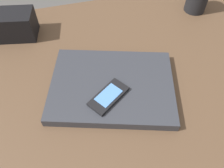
{
  "coord_description": "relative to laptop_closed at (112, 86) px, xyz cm",
  "views": [
    {
      "loc": [
        7.22,
        35.07,
        50.77
      ],
      "look_at": [
        -1.94,
        1.05,
        5.0
      ],
      "focal_mm": 36.48,
      "sensor_mm": 36.0,
      "label": 1
    }
  ],
  "objects": [
    {
      "name": "laptop_closed",
      "position": [
        0.0,
        0.0,
        0.0
      ],
      "size": [
        36.53,
        31.24,
        2.43
      ],
      "primitive_type": "cube",
      "rotation": [
        0.0,
        0.0,
        -0.3
      ],
      "color": "#33353D",
      "rests_on": "desk_surface"
    },
    {
      "name": "desk_organizer",
      "position": [
        24.03,
        -28.26,
        2.87
      ],
      "size": [
        15.32,
        10.67,
        8.18
      ],
      "primitive_type": "cube",
      "rotation": [
        0.0,
        0.0,
        -0.19
      ],
      "color": "black",
      "rests_on": "desk_surface"
    },
    {
      "name": "cell_phone_on_laptop",
      "position": [
        1.54,
        4.01,
        1.67
      ],
      "size": [
        11.09,
        9.71,
        0.98
      ],
      "color": "black",
      "rests_on": "laptop_closed"
    },
    {
      "name": "desk_surface",
      "position": [
        1.94,
        -1.05,
        -2.72
      ],
      "size": [
        120.0,
        80.0,
        3.0
      ],
      "primitive_type": "cube",
      "color": "brown",
      "rests_on": "ground"
    }
  ]
}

